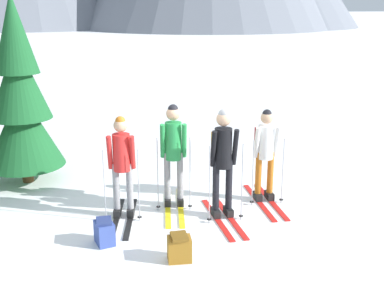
# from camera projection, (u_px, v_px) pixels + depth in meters

# --- Properties ---
(ground_plane) EXTENTS (400.00, 400.00, 0.00)m
(ground_plane) POSITION_uv_depth(u_px,v_px,m) (183.00, 212.00, 8.18)
(ground_plane) COLOR white
(skier_in_red) EXTENTS (0.61, 1.60, 1.70)m
(skier_in_red) POSITION_uv_depth(u_px,v_px,m) (122.00, 161.00, 7.77)
(skier_in_red) COLOR black
(skier_in_red) RESTS_ON ground
(skier_in_green) EXTENTS (0.60, 1.68, 1.80)m
(skier_in_green) POSITION_uv_depth(u_px,v_px,m) (173.00, 149.00, 8.18)
(skier_in_green) COLOR yellow
(skier_in_green) RESTS_ON ground
(skier_in_black) EXTENTS (0.61, 1.62, 1.81)m
(skier_in_black) POSITION_uv_depth(u_px,v_px,m) (223.00, 157.00, 7.73)
(skier_in_black) COLOR red
(skier_in_black) RESTS_ON ground
(skier_in_white) EXTENTS (0.61, 1.67, 1.66)m
(skier_in_white) POSITION_uv_depth(u_px,v_px,m) (265.00, 150.00, 8.44)
(skier_in_white) COLOR red
(skier_in_white) RESTS_ON ground
(pine_tree_mid) EXTENTS (1.50, 1.50, 3.62)m
(pine_tree_mid) POSITION_uv_depth(u_px,v_px,m) (20.00, 99.00, 9.13)
(pine_tree_mid) COLOR #51381E
(pine_tree_mid) RESTS_ON ground
(backpack_on_snow_front) EXTENTS (0.34, 0.28, 0.38)m
(backpack_on_snow_front) POSITION_uv_depth(u_px,v_px,m) (179.00, 248.00, 6.59)
(backpack_on_snow_front) COLOR #99661E
(backpack_on_snow_front) RESTS_ON ground
(backpack_on_snow_beside) EXTENTS (0.31, 0.37, 0.38)m
(backpack_on_snow_beside) POSITION_uv_depth(u_px,v_px,m) (104.00, 232.00, 7.05)
(backpack_on_snow_beside) COLOR #384C99
(backpack_on_snow_beside) RESTS_ON ground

